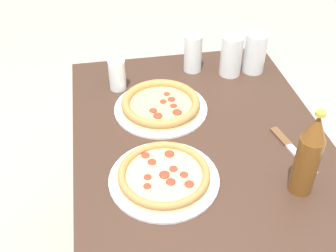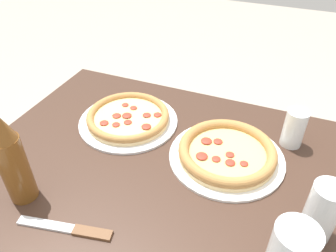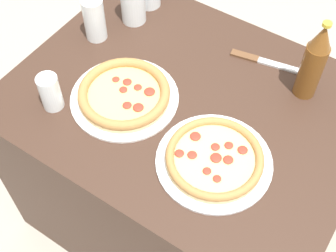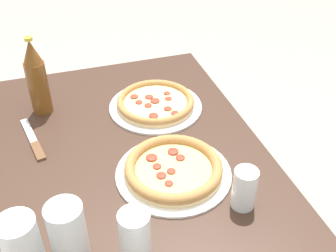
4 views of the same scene
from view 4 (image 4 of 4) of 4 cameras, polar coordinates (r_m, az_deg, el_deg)
The scene contains 9 objects.
table at distance 1.52m, azimuth -4.95°, elevation -13.62°, with size 1.03×0.80×0.74m.
pizza_margherita at distance 1.15m, azimuth 0.74°, elevation -5.87°, with size 0.32×0.32×0.04m.
pizza_pepperoni at distance 1.41m, azimuth -1.70°, elevation 3.11°, with size 0.31×0.31×0.04m.
glass_water at distance 0.94m, azimuth -4.44°, elevation -15.25°, with size 0.07×0.07×0.15m.
glass_cola at distance 0.96m, azimuth -13.35°, elevation -14.15°, with size 0.08×0.08×0.16m.
glass_red_wine at distance 0.96m, azimuth -19.11°, elevation -15.33°, with size 0.08×0.08×0.15m.
glass_iced_tea at distance 1.07m, azimuth 10.29°, elevation -8.49°, with size 0.06×0.06×0.11m.
beer_bottle at distance 1.40m, azimuth -17.37°, elevation 6.23°, with size 0.07×0.07×0.27m.
knife at distance 1.34m, azimuth -17.78°, elevation -1.91°, with size 0.22×0.06×0.01m.
Camera 4 is at (-0.96, 0.17, 1.54)m, focal length 45.00 mm.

